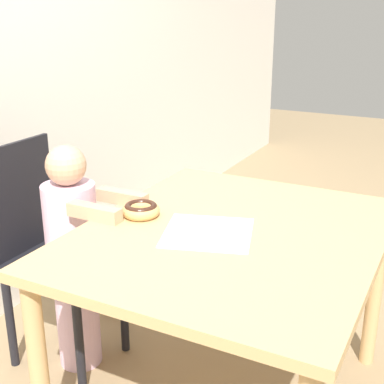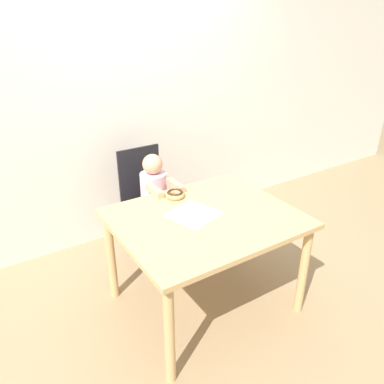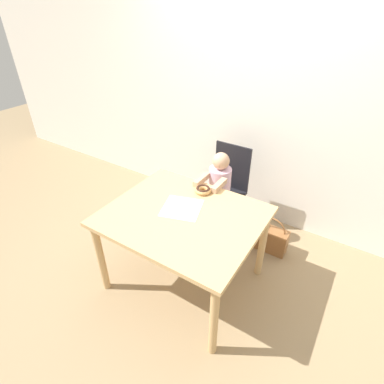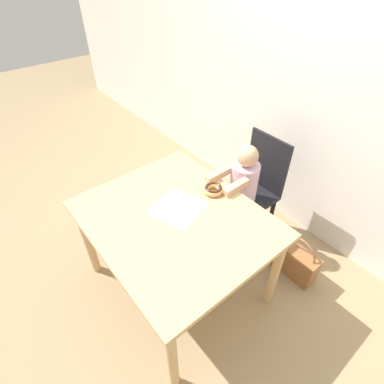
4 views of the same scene
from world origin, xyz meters
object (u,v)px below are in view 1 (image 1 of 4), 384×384
chair (50,254)px  donut (141,209)px  child_figure (74,258)px  handbag (130,275)px

chair → donut: chair is taller
child_figure → donut: 0.41m
donut → handbag: donut is taller
chair → child_figure: size_ratio=0.98×
child_figure → handbag: child_figure is taller
chair → child_figure: (-0.00, -0.13, 0.01)m
donut → handbag: (0.52, 0.42, -0.62)m
donut → handbag: 0.91m
donut → child_figure: bearing=91.7°
chair → donut: bearing=-88.8°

